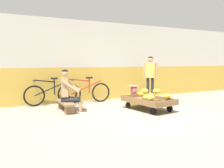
{
  "coord_description": "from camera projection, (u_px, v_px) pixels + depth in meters",
  "views": [
    {
      "loc": [
        -3.38,
        -4.59,
        1.35
      ],
      "look_at": [
        -0.57,
        0.96,
        0.75
      ],
      "focal_mm": 37.14,
      "sensor_mm": 36.0,
      "label": 1
    }
  ],
  "objects": [
    {
      "name": "weighing_scale",
      "position": [
        134.0,
        90.0,
        7.39
      ],
      "size": [
        0.3,
        0.3,
        0.29
      ],
      "color": "#28282D",
      "rests_on": "plastic_crate"
    },
    {
      "name": "shopping_bag",
      "position": [
        148.0,
        102.0,
        7.07
      ],
      "size": [
        0.18,
        0.12,
        0.24
      ],
      "primitive_type": "cube",
      "color": "silver",
      "rests_on": "ground"
    },
    {
      "name": "bicycle_far_left",
      "position": [
        86.0,
        92.0,
        7.57
      ],
      "size": [
        1.66,
        0.48,
        0.86
      ],
      "color": "black",
      "rests_on": "ground"
    },
    {
      "name": "low_bench",
      "position": [
        66.0,
        104.0,
        6.31
      ],
      "size": [
        0.33,
        1.11,
        0.27
      ],
      "color": "olive",
      "rests_on": "ground"
    },
    {
      "name": "bicycle_near_left",
      "position": [
        51.0,
        94.0,
        7.22
      ],
      "size": [
        1.66,
        0.48,
        0.86
      ],
      "color": "black",
      "rests_on": "ground"
    },
    {
      "name": "vendor_seated",
      "position": [
        69.0,
        91.0,
        6.29
      ],
      "size": [
        0.74,
        0.61,
        1.14
      ],
      "color": "tan",
      "rests_on": "ground"
    },
    {
      "name": "back_wall",
      "position": [
        100.0,
        61.0,
        8.28
      ],
      "size": [
        16.0,
        0.3,
        2.73
      ],
      "color": "gold",
      "rests_on": "ground"
    },
    {
      "name": "plastic_crate",
      "position": [
        134.0,
        99.0,
        7.42
      ],
      "size": [
        0.36,
        0.28,
        0.3
      ],
      "color": "gold",
      "rests_on": "ground"
    },
    {
      "name": "banana_pile",
      "position": [
        150.0,
        94.0,
        6.38
      ],
      "size": [
        0.86,
        1.14,
        0.25
      ],
      "color": "gold",
      "rests_on": "banana_cart"
    },
    {
      "name": "ground_plane",
      "position": [
        150.0,
        116.0,
        5.72
      ],
      "size": [
        80.0,
        80.0,
        0.0
      ],
      "primitive_type": "plane",
      "color": "gray"
    },
    {
      "name": "banana_cart",
      "position": [
        148.0,
        102.0,
        6.47
      ],
      "size": [
        1.03,
        1.54,
        0.36
      ],
      "color": "brown",
      "rests_on": "ground"
    },
    {
      "name": "customer_adult",
      "position": [
        150.0,
        73.0,
        8.03
      ],
      "size": [
        0.37,
        0.37,
        1.53
      ],
      "color": "#232328",
      "rests_on": "ground"
    }
  ]
}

